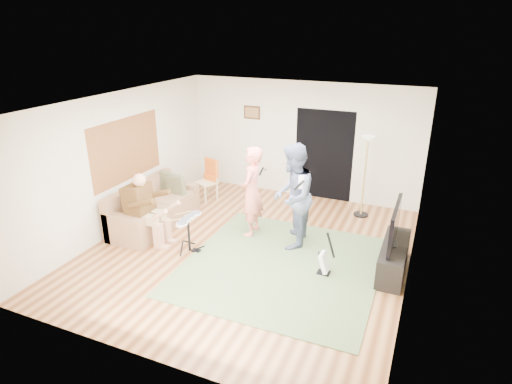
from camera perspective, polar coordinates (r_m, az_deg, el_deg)
floor at (r=7.94m, az=-0.89°, el=-7.70°), size 6.00×6.00×0.00m
walls at (r=7.37m, az=-0.95°, el=1.50°), size 5.50×6.00×2.70m
ceiling at (r=7.02m, az=-1.02°, el=11.90°), size 6.00×6.00×0.00m
window_blinds at (r=8.89m, az=-16.86°, el=5.45°), size 0.00×2.05×2.05m
doorway at (r=9.99m, az=9.01°, el=4.86°), size 2.10×0.00×2.10m
picture_frame at (r=10.35m, az=-0.54°, el=10.56°), size 0.42×0.03×0.32m
area_rug at (r=7.46m, az=3.42°, el=-9.71°), size 3.24×3.35×0.02m
sofa at (r=9.04m, az=-13.78°, el=-2.51°), size 0.87×2.12×0.86m
drummer at (r=8.24m, az=-14.21°, el=-3.16°), size 0.88×0.49×1.35m
drum_kit at (r=7.87m, az=-8.94°, el=-5.77°), size 0.37×0.66×0.68m
singer at (r=8.16m, az=-0.60°, el=0.04°), size 0.50×0.69×1.77m
microphone at (r=7.93m, az=0.72°, el=2.77°), size 0.06×0.06×0.24m
guitarist at (r=7.73m, az=4.89°, el=-0.60°), size 0.88×1.05×1.94m
guitar_held at (r=7.55m, az=6.41°, el=1.64°), size 0.14×0.60×0.26m
guitar_spare at (r=7.21m, az=9.15°, el=-9.24°), size 0.28×0.25×0.77m
torchiere_lamp at (r=9.15m, az=14.44°, el=3.88°), size 0.31×0.31×1.76m
dining_chair at (r=10.04m, az=-6.55°, el=0.83°), size 0.53×0.56×0.97m
tv_cabinet at (r=7.54m, az=17.87°, el=-8.34°), size 0.40×1.40×0.50m
television at (r=7.28m, az=18.01°, el=-4.17°), size 0.06×1.20×0.67m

